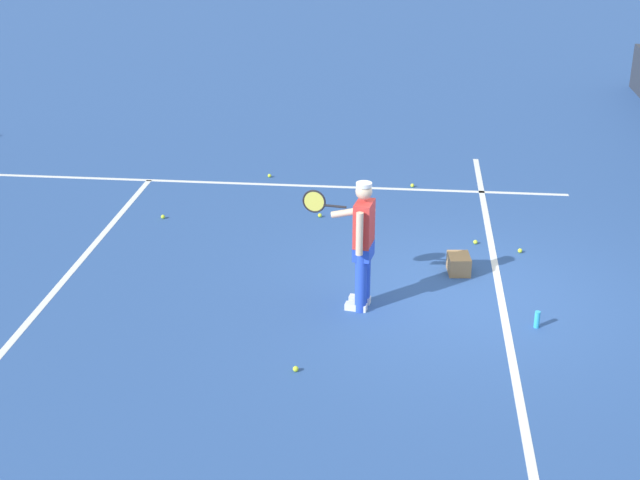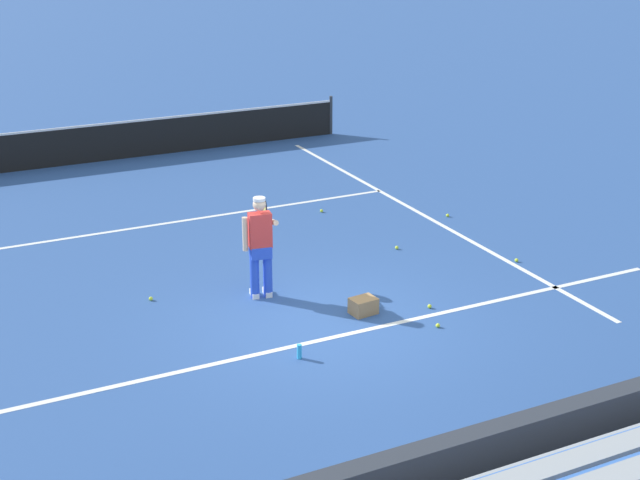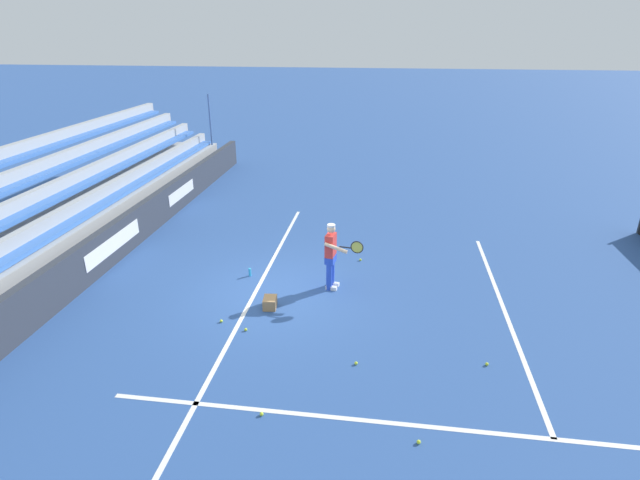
% 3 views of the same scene
% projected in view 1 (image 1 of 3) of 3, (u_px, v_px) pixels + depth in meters
% --- Properties ---
extents(ground_plane, '(160.00, 160.00, 0.00)m').
position_uv_depth(ground_plane, '(463.00, 295.00, 11.95)').
color(ground_plane, '#2D5193').
extents(court_baseline_white, '(12.00, 0.10, 0.01)m').
position_uv_depth(court_baseline_white, '(501.00, 296.00, 11.90)').
color(court_baseline_white, white).
rests_on(court_baseline_white, ground).
extents(court_sideline_white, '(0.10, 12.00, 0.01)m').
position_uv_depth(court_sideline_white, '(230.00, 183.00, 16.09)').
color(court_sideline_white, white).
rests_on(court_sideline_white, ground).
extents(court_service_line_white, '(8.22, 0.10, 0.01)m').
position_uv_depth(court_service_line_white, '(67.00, 276.00, 12.48)').
color(court_service_line_white, white).
rests_on(court_service_line_white, ground).
extents(tennis_player, '(0.68, 0.97, 1.71)m').
position_uv_depth(tennis_player, '(362.00, 243.00, 11.29)').
color(tennis_player, blue).
rests_on(tennis_player, ground).
extents(ball_box_cardboard, '(0.43, 0.34, 0.26)m').
position_uv_depth(ball_box_cardboard, '(459.00, 264.00, 12.55)').
color(ball_box_cardboard, '#A87F51').
rests_on(ball_box_cardboard, ground).
extents(tennis_ball_near_player, '(0.07, 0.07, 0.07)m').
position_uv_depth(tennis_ball_near_player, '(269.00, 176.00, 16.37)').
color(tennis_ball_near_player, '#CCE533').
rests_on(tennis_ball_near_player, ground).
extents(tennis_ball_on_baseline, '(0.07, 0.07, 0.07)m').
position_uv_depth(tennis_ball_on_baseline, '(163.00, 217.00, 14.48)').
color(tennis_ball_on_baseline, '#CCE533').
rests_on(tennis_ball_on_baseline, ground).
extents(tennis_ball_far_right, '(0.07, 0.07, 0.07)m').
position_uv_depth(tennis_ball_far_right, '(412.00, 185.00, 15.88)').
color(tennis_ball_far_right, '#CCE533').
rests_on(tennis_ball_far_right, ground).
extents(tennis_ball_stray_back, '(0.07, 0.07, 0.07)m').
position_uv_depth(tennis_ball_stray_back, '(475.00, 242.00, 13.52)').
color(tennis_ball_stray_back, '#CCE533').
rests_on(tennis_ball_stray_back, ground).
extents(tennis_ball_midcourt, '(0.07, 0.07, 0.07)m').
position_uv_depth(tennis_ball_midcourt, '(320.00, 215.00, 14.54)').
color(tennis_ball_midcourt, '#CCE533').
rests_on(tennis_ball_midcourt, ground).
extents(tennis_ball_by_box, '(0.07, 0.07, 0.07)m').
position_uv_depth(tennis_ball_by_box, '(520.00, 251.00, 13.22)').
color(tennis_ball_by_box, '#CCE533').
rests_on(tennis_ball_by_box, ground).
extents(tennis_ball_far_left, '(0.07, 0.07, 0.07)m').
position_uv_depth(tennis_ball_far_left, '(296.00, 369.00, 10.14)').
color(tennis_ball_far_left, '#CCE533').
rests_on(tennis_ball_far_left, ground).
extents(water_bottle, '(0.07, 0.07, 0.22)m').
position_uv_depth(water_bottle, '(537.00, 319.00, 11.07)').
color(water_bottle, '#33B2E5').
rests_on(water_bottle, ground).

